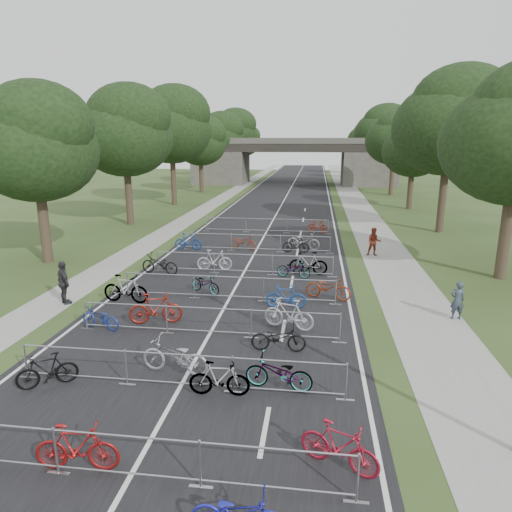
{
  "coord_description": "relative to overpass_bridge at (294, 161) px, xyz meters",
  "views": [
    {
      "loc": [
        3.64,
        -7.52,
        6.8
      ],
      "look_at": [
        0.73,
        14.57,
        1.1
      ],
      "focal_mm": 32.0,
      "sensor_mm": 36.0,
      "label": 1
    }
  ],
  "objects": [
    {
      "name": "ground",
      "position": [
        0.0,
        -65.0,
        -3.53
      ],
      "size": [
        200.0,
        200.0,
        0.0
      ],
      "primitive_type": "plane",
      "color": "#31461E",
      "rests_on": "ground"
    },
    {
      "name": "road",
      "position": [
        0.0,
        -15.0,
        -3.53
      ],
      "size": [
        11.0,
        140.0,
        0.01
      ],
      "primitive_type": "cube",
      "color": "black",
      "rests_on": "ground"
    },
    {
      "name": "sidewalk_right",
      "position": [
        8.0,
        -15.0,
        -3.53
      ],
      "size": [
        3.0,
        140.0,
        0.01
      ],
      "primitive_type": "cube",
      "color": "gray",
      "rests_on": "ground"
    },
    {
      "name": "sidewalk_left",
      "position": [
        -7.5,
        -15.0,
        -3.53
      ],
      "size": [
        2.0,
        140.0,
        0.01
      ],
      "primitive_type": "cube",
      "color": "gray",
      "rests_on": "ground"
    },
    {
      "name": "lane_markings",
      "position": [
        0.0,
        -15.0,
        -3.53
      ],
      "size": [
        0.12,
        140.0,
        0.0
      ],
      "primitive_type": "cube",
      "color": "silver",
      "rests_on": "ground"
    },
    {
      "name": "overpass_bridge",
      "position": [
        0.0,
        0.0,
        0.0
      ],
      "size": [
        31.0,
        8.0,
        7.05
      ],
      "color": "#44413C",
      "rests_on": "ground"
    },
    {
      "name": "tree_left_0",
      "position": [
        -11.39,
        -49.07,
        2.96
      ],
      "size": [
        6.72,
        6.72,
        10.25
      ],
      "color": "#33261C",
      "rests_on": "ground"
    },
    {
      "name": "tree_left_1",
      "position": [
        -11.39,
        -37.07,
        3.77
      ],
      "size": [
        7.56,
        7.56,
        11.53
      ],
      "color": "#33261C",
      "rests_on": "ground"
    },
    {
      "name": "tree_right_1",
      "position": [
        13.11,
        -37.07,
        4.37
      ],
      "size": [
        8.18,
        8.18,
        12.47
      ],
      "color": "#33261C",
      "rests_on": "ground"
    },
    {
      "name": "tree_left_2",
      "position": [
        -11.39,
        -25.07,
        4.58
      ],
      "size": [
        8.4,
        8.4,
        12.81
      ],
      "color": "#33261C",
      "rests_on": "ground"
    },
    {
      "name": "tree_right_2",
      "position": [
        13.11,
        -25.07,
        2.41
      ],
      "size": [
        6.16,
        6.16,
        9.39
      ],
      "color": "#33261C",
      "rests_on": "ground"
    },
    {
      "name": "tree_left_3",
      "position": [
        -11.39,
        -13.07,
        2.96
      ],
      "size": [
        6.72,
        6.72,
        10.25
      ],
      "color": "#33261C",
      "rests_on": "ground"
    },
    {
      "name": "tree_right_3",
      "position": [
        13.11,
        -13.07,
        3.39
      ],
      "size": [
        7.17,
        7.17,
        10.93
      ],
      "color": "#33261C",
      "rests_on": "ground"
    },
    {
      "name": "tree_left_4",
      "position": [
        -11.39,
        -1.07,
        3.77
      ],
      "size": [
        7.56,
        7.56,
        11.53
      ],
      "color": "#33261C",
      "rests_on": "ground"
    },
    {
      "name": "tree_right_4",
      "position": [
        13.11,
        -1.07,
        4.37
      ],
      "size": [
        8.18,
        8.18,
        12.47
      ],
      "color": "#33261C",
      "rests_on": "ground"
    },
    {
      "name": "tree_left_5",
      "position": [
        -11.39,
        10.93,
        4.58
      ],
      "size": [
        8.4,
        8.4,
        12.81
      ],
      "color": "#33261C",
      "rests_on": "ground"
    },
    {
      "name": "tree_right_5",
      "position": [
        13.11,
        10.93,
        2.41
      ],
      "size": [
        6.16,
        6.16,
        9.39
      ],
      "color": "#33261C",
      "rests_on": "ground"
    },
    {
      "name": "tree_left_6",
      "position": [
        -11.39,
        22.93,
        2.96
      ],
      "size": [
        6.72,
        6.72,
        10.25
      ],
      "color": "#33261C",
      "rests_on": "ground"
    },
    {
      "name": "tree_right_6",
      "position": [
        13.11,
        22.93,
        3.39
      ],
      "size": [
        7.17,
        7.17,
        10.93
      ],
      "color": "#33261C",
      "rests_on": "ground"
    },
    {
      "name": "barrier_row_0",
      "position": [
        0.0,
        -65.0,
        -2.99
      ],
      "size": [
        9.7,
        0.08,
        1.1
      ],
      "color": "#979A9F",
      "rests_on": "ground"
    },
    {
      "name": "barrier_row_1",
      "position": [
        0.0,
        -61.4,
        -2.99
      ],
      "size": [
        9.7,
        0.08,
        1.1
      ],
      "color": "#979A9F",
      "rests_on": "ground"
    },
    {
      "name": "barrier_row_2",
      "position": [
        0.0,
        -57.8,
        -2.99
      ],
      "size": [
        9.7,
        0.08,
        1.1
      ],
      "color": "#979A9F",
      "rests_on": "ground"
    },
    {
      "name": "barrier_row_3",
      "position": [
        0.0,
        -54.0,
        -2.99
      ],
      "size": [
        9.7,
        0.08,
        1.1
      ],
      "color": "#979A9F",
      "rests_on": "ground"
    },
    {
      "name": "barrier_row_4",
      "position": [
        0.0,
        -50.0,
        -2.99
      ],
      "size": [
        9.7,
        0.08,
        1.1
      ],
      "color": "#979A9F",
      "rests_on": "ground"
    },
    {
      "name": "barrier_row_5",
      "position": [
        0.0,
        -45.0,
        -2.99
      ],
      "size": [
        9.7,
        0.08,
        1.1
      ],
      "color": "#979A9F",
      "rests_on": "ground"
    },
    {
      "name": "barrier_row_6",
      "position": [
        0.0,
        -39.0,
        -2.99
      ],
      "size": [
        9.7,
        0.08,
        1.1
      ],
      "color": "#979A9F",
      "rests_on": "ground"
    },
    {
      "name": "bike_1",
      "position": [
        -1.15,
        -64.84,
        -2.99
      ],
      "size": [
        1.85,
        0.68,
        1.09
      ],
      "primitive_type": "imported",
      "rotation": [
        0.0,
        0.0,
        1.67
      ],
      "color": "maroon",
      "rests_on": "ground"
    },
    {
      "name": "bike_3",
      "position": [
        4.3,
        -64.08,
        -3.0
      ],
      "size": [
        1.84,
        1.21,
        1.08
      ],
      "primitive_type": "imported",
      "rotation": [
        0.0,
        0.0,
        1.14
      ],
      "color": "maroon",
      "rests_on": "ground"
    },
    {
      "name": "bike_4",
      "position": [
        -3.72,
        -61.76,
        -3.04
      ],
      "size": [
        1.65,
        1.27,
        0.99
      ],
      "primitive_type": "imported",
      "rotation": [
        0.0,
        0.0,
        5.27
      ],
      "color": "black",
      "rests_on": "ground"
    },
    {
      "name": "bike_5",
      "position": [
        -0.37,
        -60.57,
        -2.98
      ],
      "size": [
        2.18,
        1.02,
        1.1
      ],
      "primitive_type": "imported",
      "rotation": [
        0.0,
        0.0,
        4.57
      ],
      "color": "#939298",
      "rests_on": "ground"
    },
    {
      "name": "bike_6",
      "position": [
        1.2,
        -61.6,
        -3.03
      ],
      "size": [
        1.7,
        0.56,
        1.01
      ],
      "primitive_type": "imported",
      "rotation": [
        0.0,
        0.0,
        1.62
      ],
      "color": "#979A9F",
      "rests_on": "ground"
    },
    {
      "name": "bike_7",
      "position": [
        2.77,
        -61.09,
        -3.03
      ],
      "size": [
        1.98,
        0.92,
        1.0
      ],
      "primitive_type": "imported",
      "rotation": [
        0.0,
        0.0,
        4.57
      ],
      "color": "#979A9F",
      "rests_on": "ground"
    },
    {
      "name": "bike_8",
      "position": [
        -4.1,
        -57.73,
        -3.09
      ],
      "size": [
        1.77,
        1.02,
        0.88
      ],
      "primitive_type": "imported",
      "rotation": [
        0.0,
        0.0,
        4.43
      ],
      "color": "navy",
      "rests_on": "ground"
    },
    {
      "name": "bike_9",
      "position": [
        -2.24,
        -56.97,
        -2.93
      ],
      "size": [
        2.09,
        1.06,
        1.21
      ],
      "primitive_type": "imported",
      "rotation": [
        0.0,
        0.0,
        1.83
      ],
      "color": "maroon",
      "rests_on": "ground"
    },
    {
      "name": "bike_10",
      "position": [
        2.57,
        -58.69,
        -3.06
      ],
      "size": [
        1.83,
        0.68,
        0.95
      ],
      "primitive_type": "imported",
      "rotation": [
        0.0,
        0.0,
        1.6
      ],
      "color": "black",
      "rests_on": "ground"
    },
    {
      "name": "bike_11",
      "position": [
        2.79,
        -56.81,
        -2.95
      ],
      "size": [
        2.01,
        1.08,
        1.16
      ],
      "primitive_type": "imported",
      "rotation": [
        0.0,
        0.0,
        4.42
      ],
      "color": "silver",
      "rests_on": "ground"
    },
    {
      "name": "bike_12",
      "position": [
        -4.3,
        -54.91,
        -2.92
      ],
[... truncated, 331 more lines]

